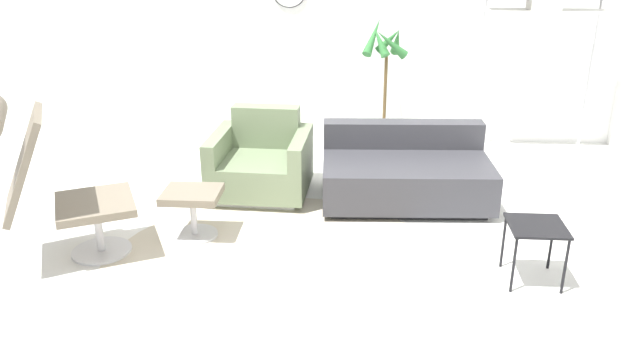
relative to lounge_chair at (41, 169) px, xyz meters
The scene contains 9 objects.
ground_plane 1.98m from the lounge_chair, ahead, with size 12.00×12.00×0.00m, color silver.
wall_back 3.64m from the lounge_chair, 59.21° to the left, with size 12.00×0.09×2.80m.
round_rug 1.78m from the lounge_chair, ahead, with size 2.54×2.54×0.01m.
lounge_chair is the anchor object (origin of this frame).
ottoman 1.12m from the lounge_chair, 25.96° to the left, with size 0.44×0.37×0.39m.
armchair_red 1.95m from the lounge_chair, 45.76° to the left, with size 0.90×0.85×0.75m.
couch_low 2.97m from the lounge_chair, 26.18° to the left, with size 1.51×0.98×0.64m.
side_table 3.44m from the lounge_chair, ahead, with size 0.38×0.38×0.42m.
potted_plant 3.63m from the lounge_chair, 47.30° to the left, with size 0.49×0.50×1.42m.
Camera 1 is at (0.39, -4.13, 2.28)m, focal length 35.00 mm.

